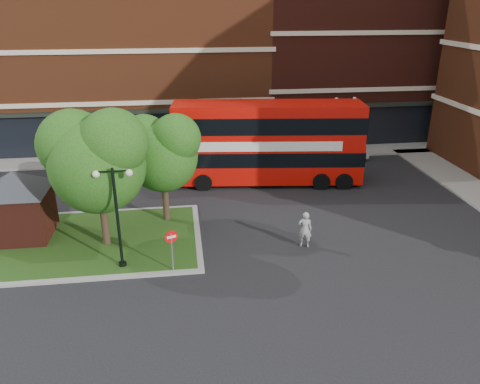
{
  "coord_description": "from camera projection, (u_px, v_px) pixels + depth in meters",
  "views": [
    {
      "loc": [
        -2.53,
        -19.38,
        11.74
      ],
      "look_at": [
        0.58,
        3.99,
        2.0
      ],
      "focal_mm": 35.0,
      "sensor_mm": 36.0,
      "label": 1
    }
  ],
  "objects": [
    {
      "name": "terrace_far_right",
      "position": [
        355.0,
        43.0,
        43.18
      ],
      "size": [
        18.0,
        12.0,
        16.0
      ],
      "primitive_type": "cube",
      "color": "#471911",
      "rests_on": "ground"
    },
    {
      "name": "lamp_far_left",
      "position": [
        240.0,
        128.0,
        34.99
      ],
      "size": [
        1.72,
        0.36,
        5.0
      ],
      "color": "black",
      "rests_on": "ground"
    },
    {
      "name": "lamp_far_right",
      "position": [
        343.0,
        124.0,
        35.97
      ],
      "size": [
        1.72,
        0.36,
        5.0
      ],
      "color": "black",
      "rests_on": "ground"
    },
    {
      "name": "no_entry_sign",
      "position": [
        172.0,
        243.0,
        21.11
      ],
      "size": [
        0.58,
        0.24,
        2.16
      ],
      "rotation": [
        0.0,
        0.0,
        0.33
      ],
      "color": "slate",
      "rests_on": "ground"
    },
    {
      "name": "ground",
      "position": [
        239.0,
        262.0,
        22.54
      ],
      "size": [
        120.0,
        120.0,
        0.0
      ],
      "primitive_type": "plane",
      "color": "black",
      "rests_on": "ground"
    },
    {
      "name": "traffic_island",
      "position": [
        79.0,
        242.0,
        24.29
      ],
      "size": [
        12.6,
        7.6,
        0.15
      ],
      "color": "gray",
      "rests_on": "ground"
    },
    {
      "name": "terrace_far_left",
      "position": [
        113.0,
        58.0,
        40.88
      ],
      "size": [
        26.0,
        12.0,
        14.0
      ],
      "primitive_type": "cube",
      "color": "brown",
      "rests_on": "ground"
    },
    {
      "name": "woman",
      "position": [
        305.0,
        229.0,
        23.64
      ],
      "size": [
        0.8,
        0.64,
        1.92
      ],
      "primitive_type": "imported",
      "rotation": [
        0.0,
        0.0,
        2.85
      ],
      "color": "gray",
      "rests_on": "ground"
    },
    {
      "name": "tree_island_east",
      "position": [
        161.0,
        150.0,
        25.13
      ],
      "size": [
        4.46,
        3.9,
        6.29
      ],
      "color": "#2D2116",
      "rests_on": "ground"
    },
    {
      "name": "pavement_far",
      "position": [
        212.0,
        156.0,
        37.64
      ],
      "size": [
        44.0,
        3.0,
        0.12
      ],
      "primitive_type": "cube",
      "color": "slate",
      "rests_on": "ground"
    },
    {
      "name": "car_silver",
      "position": [
        140.0,
        160.0,
        34.91
      ],
      "size": [
        3.75,
        1.57,
        1.27
      ],
      "primitive_type": "imported",
      "rotation": [
        0.0,
        0.0,
        1.59
      ],
      "color": "silver",
      "rests_on": "ground"
    },
    {
      "name": "car_white",
      "position": [
        339.0,
        150.0,
        36.74
      ],
      "size": [
        4.52,
        1.7,
        1.48
      ],
      "primitive_type": "imported",
      "rotation": [
        0.0,
        0.0,
        1.54
      ],
      "color": "silver",
      "rests_on": "ground"
    },
    {
      "name": "kiosk",
      "position": [
        17.0,
        198.0,
        23.99
      ],
      "size": [
        6.51,
        6.51,
        3.6
      ],
      "color": "#471911",
      "rests_on": "traffic_island"
    },
    {
      "name": "bus",
      "position": [
        267.0,
        138.0,
        31.25
      ],
      "size": [
        12.86,
        4.25,
        4.82
      ],
      "rotation": [
        0.0,
        0.0,
        -0.11
      ],
      "color": "#BE0E07",
      "rests_on": "ground"
    },
    {
      "name": "lamp_island",
      "position": [
        117.0,
        214.0,
        20.98
      ],
      "size": [
        1.72,
        0.36,
        5.0
      ],
      "color": "black",
      "rests_on": "ground"
    },
    {
      "name": "tree_island_west",
      "position": [
        95.0,
        157.0,
        22.27
      ],
      "size": [
        5.4,
        4.71,
        7.21
      ],
      "color": "#2D2116",
      "rests_on": "ground"
    }
  ]
}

